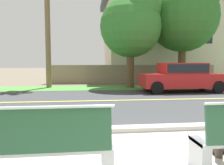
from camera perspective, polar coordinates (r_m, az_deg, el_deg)
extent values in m
plane|color=#665B4C|center=(10.55, -1.54, -3.33)|extent=(140.00, 140.00, 0.00)
cube|color=#ADA89E|center=(5.05, 4.18, -11.77)|extent=(44.00, 0.30, 0.11)
cube|color=#383A3D|center=(9.08, -0.71, -4.64)|extent=(52.00, 8.00, 0.01)
cube|color=#E0CC4C|center=(9.07, -0.71, -4.61)|extent=(48.00, 0.14, 0.01)
cube|color=#478438|center=(13.87, -2.75, -1.34)|extent=(48.00, 2.80, 0.02)
cube|color=silver|center=(3.13, -1.21, -19.17)|extent=(0.14, 0.40, 0.45)
cube|color=silver|center=(3.09, -17.40, -15.68)|extent=(1.81, 0.44, 0.05)
cube|color=#285138|center=(2.82, -18.30, -11.61)|extent=(1.73, 0.12, 0.52)
cylinder|color=silver|center=(2.75, -18.50, -6.06)|extent=(1.81, 0.04, 0.04)
cube|color=silver|center=(3.48, 21.46, -16.94)|extent=(0.14, 0.40, 0.45)
cylinder|color=#47382D|center=(4.05, 25.70, -14.12)|extent=(0.12, 0.12, 0.43)
cube|color=black|center=(4.17, 25.00, -16.15)|extent=(0.09, 0.24, 0.07)
cube|color=red|center=(12.40, 17.30, 0.55)|extent=(4.30, 1.76, 0.72)
cube|color=red|center=(12.37, 17.37, 3.42)|extent=(2.24, 1.58, 0.60)
cube|color=black|center=(12.37, 17.38, 3.51)|extent=(2.15, 1.62, 0.43)
cylinder|color=black|center=(12.43, 25.60, -1.08)|extent=(0.64, 0.18, 0.64)
cylinder|color=black|center=(13.88, 21.92, -0.39)|extent=(0.64, 0.18, 0.64)
cylinder|color=black|center=(11.07, 11.43, -1.37)|extent=(0.64, 0.18, 0.64)
cylinder|color=black|center=(12.67, 9.09, -0.56)|extent=(0.64, 0.18, 0.64)
cylinder|color=brown|center=(13.97, 4.69, 3.49)|extent=(0.46, 0.46, 2.35)
sphere|color=#33752D|center=(14.15, 4.76, 14.02)|extent=(3.76, 3.76, 3.76)
sphere|color=#33752D|center=(14.20, 7.00, 18.61)|extent=(2.63, 2.63, 2.63)
cylinder|color=brown|center=(15.79, 17.39, 4.35)|extent=(0.49, 0.49, 2.85)
sphere|color=#2D6B28|center=(16.09, 17.68, 15.59)|extent=(4.56, 4.56, 4.56)
cylinder|color=brown|center=(14.63, -16.10, 12.76)|extent=(0.32, 0.32, 7.13)
cube|color=gray|center=(17.28, 5.36, 2.16)|extent=(13.00, 0.36, 1.40)
cube|color=beige|center=(21.38, 12.96, 9.82)|extent=(10.36, 6.40, 6.80)
cube|color=#474C56|center=(22.02, 13.15, 19.46)|extent=(11.19, 6.91, 0.60)
cube|color=#232833|center=(17.66, 9.25, 12.07)|extent=(1.10, 0.06, 1.30)
cube|color=#232833|center=(19.43, 22.86, 11.09)|extent=(1.10, 0.06, 1.30)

